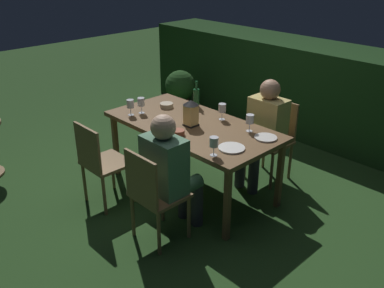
{
  "coord_description": "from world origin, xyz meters",
  "views": [
    {
      "loc": [
        2.83,
        -2.71,
        2.36
      ],
      "look_at": [
        0.0,
        0.0,
        0.53
      ],
      "focal_mm": 39.58,
      "sensor_mm": 36.0,
      "label": 1
    }
  ],
  "objects_px": {
    "wine_glass_b": "(130,104)",
    "bowl_bread": "(167,105)",
    "dining_table": "(192,129)",
    "wine_glass_c": "(250,120)",
    "chair_side_left_a": "(100,161)",
    "chair_side_right_b": "(273,136)",
    "lantern_centerpiece": "(191,111)",
    "green_bottle_on_table": "(196,97)",
    "plate_a": "(266,138)",
    "bowl_olives": "(178,132)",
    "wine_glass_e": "(214,143)",
    "plate_b": "(232,148)",
    "chair_side_left_b": "(153,193)",
    "potted_plant_by_hedge": "(180,89)",
    "wine_glass_d": "(141,103)",
    "person_in_mustard": "(263,128)",
    "person_in_green": "(170,169)",
    "wine_glass_a": "(222,109)"
  },
  "relations": [
    {
      "from": "dining_table",
      "to": "bowl_bread",
      "type": "bearing_deg",
      "value": 167.03
    },
    {
      "from": "person_in_mustard",
      "to": "wine_glass_c",
      "type": "height_order",
      "value": "person_in_mustard"
    },
    {
      "from": "wine_glass_b",
      "to": "potted_plant_by_hedge",
      "type": "bearing_deg",
      "value": 122.97
    },
    {
      "from": "person_in_mustard",
      "to": "wine_glass_a",
      "type": "height_order",
      "value": "person_in_mustard"
    },
    {
      "from": "dining_table",
      "to": "wine_glass_c",
      "type": "height_order",
      "value": "wine_glass_c"
    },
    {
      "from": "dining_table",
      "to": "wine_glass_d",
      "type": "distance_m",
      "value": 0.64
    },
    {
      "from": "green_bottle_on_table",
      "to": "wine_glass_d",
      "type": "distance_m",
      "value": 0.62
    },
    {
      "from": "plate_a",
      "to": "potted_plant_by_hedge",
      "type": "bearing_deg",
      "value": 154.78
    },
    {
      "from": "person_in_mustard",
      "to": "wine_glass_a",
      "type": "relative_size",
      "value": 6.8
    },
    {
      "from": "chair_side_left_a",
      "to": "plate_a",
      "type": "xyz_separation_m",
      "value": [
        1.14,
        1.08,
        0.28
      ]
    },
    {
      "from": "person_in_mustard",
      "to": "wine_glass_b",
      "type": "bearing_deg",
      "value": -137.17
    },
    {
      "from": "bowl_olives",
      "to": "dining_table",
      "type": "bearing_deg",
      "value": 111.59
    },
    {
      "from": "wine_glass_c",
      "to": "wine_glass_e",
      "type": "height_order",
      "value": "same"
    },
    {
      "from": "bowl_bread",
      "to": "potted_plant_by_hedge",
      "type": "height_order",
      "value": "bowl_bread"
    },
    {
      "from": "plate_a",
      "to": "person_in_green",
      "type": "bearing_deg",
      "value": -110.07
    },
    {
      "from": "bowl_olives",
      "to": "wine_glass_e",
      "type": "bearing_deg",
      "value": -7.62
    },
    {
      "from": "wine_glass_a",
      "to": "bowl_olives",
      "type": "xyz_separation_m",
      "value": [
        -0.02,
        -0.59,
        -0.09
      ]
    },
    {
      "from": "green_bottle_on_table",
      "to": "person_in_mustard",
      "type": "bearing_deg",
      "value": 20.0
    },
    {
      "from": "wine_glass_e",
      "to": "plate_b",
      "type": "distance_m",
      "value": 0.23
    },
    {
      "from": "wine_glass_c",
      "to": "bowl_olives",
      "type": "relative_size",
      "value": 1.41
    },
    {
      "from": "person_in_green",
      "to": "wine_glass_d",
      "type": "xyz_separation_m",
      "value": [
        -0.99,
        0.46,
        0.23
      ]
    },
    {
      "from": "plate_b",
      "to": "potted_plant_by_hedge",
      "type": "height_order",
      "value": "plate_b"
    },
    {
      "from": "lantern_centerpiece",
      "to": "green_bottle_on_table",
      "type": "bearing_deg",
      "value": 130.13
    },
    {
      "from": "chair_side_left_a",
      "to": "chair_side_left_b",
      "type": "bearing_deg",
      "value": 0.0
    },
    {
      "from": "chair_side_left_b",
      "to": "bowl_olives",
      "type": "distance_m",
      "value": 0.69
    },
    {
      "from": "chair_side_left_b",
      "to": "wine_glass_b",
      "type": "height_order",
      "value": "wine_glass_b"
    },
    {
      "from": "chair_side_left_b",
      "to": "lantern_centerpiece",
      "type": "bearing_deg",
      "value": 115.35
    },
    {
      "from": "person_in_green",
      "to": "wine_glass_c",
      "type": "distance_m",
      "value": 0.95
    },
    {
      "from": "wine_glass_d",
      "to": "chair_side_left_b",
      "type": "bearing_deg",
      "value": -33.6
    },
    {
      "from": "dining_table",
      "to": "bowl_bread",
      "type": "xyz_separation_m",
      "value": [
        -0.53,
        0.12,
        0.08
      ]
    },
    {
      "from": "dining_table",
      "to": "person_in_mustard",
      "type": "distance_m",
      "value": 0.77
    },
    {
      "from": "person_in_mustard",
      "to": "plate_a",
      "type": "xyz_separation_m",
      "value": [
        0.32,
        -0.4,
        0.12
      ]
    },
    {
      "from": "chair_side_left_a",
      "to": "person_in_mustard",
      "type": "bearing_deg",
      "value": 61.36
    },
    {
      "from": "person_in_green",
      "to": "plate_a",
      "type": "bearing_deg",
      "value": 69.93
    },
    {
      "from": "wine_glass_b",
      "to": "bowl_bread",
      "type": "distance_m",
      "value": 0.44
    },
    {
      "from": "chair_side_left_a",
      "to": "chair_side_right_b",
      "type": "distance_m",
      "value": 1.87
    },
    {
      "from": "person_in_green",
      "to": "bowl_olives",
      "type": "bearing_deg",
      "value": 129.24
    },
    {
      "from": "chair_side_right_b",
      "to": "wine_glass_a",
      "type": "xyz_separation_m",
      "value": [
        -0.27,
        -0.54,
        0.39
      ]
    },
    {
      "from": "chair_side_left_a",
      "to": "plate_a",
      "type": "distance_m",
      "value": 1.6
    },
    {
      "from": "wine_glass_d",
      "to": "bowl_bread",
      "type": "distance_m",
      "value": 0.32
    },
    {
      "from": "plate_b",
      "to": "chair_side_left_a",
      "type": "bearing_deg",
      "value": -147.12
    },
    {
      "from": "person_in_mustard",
      "to": "potted_plant_by_hedge",
      "type": "xyz_separation_m",
      "value": [
        -2.12,
        0.75,
        -0.23
      ]
    },
    {
      "from": "wine_glass_a",
      "to": "wine_glass_e",
      "type": "xyz_separation_m",
      "value": [
        0.51,
        -0.66,
        0.0
      ]
    },
    {
      "from": "lantern_centerpiece",
      "to": "wine_glass_a",
      "type": "distance_m",
      "value": 0.36
    },
    {
      "from": "chair_side_left_a",
      "to": "bowl_bread",
      "type": "distance_m",
      "value": 1.02
    },
    {
      "from": "chair_side_right_b",
      "to": "plate_a",
      "type": "height_order",
      "value": "chair_side_right_b"
    },
    {
      "from": "chair_side_left_b",
      "to": "bowl_bread",
      "type": "distance_m",
      "value": 1.38
    },
    {
      "from": "lantern_centerpiece",
      "to": "wine_glass_d",
      "type": "bearing_deg",
      "value": -166.91
    },
    {
      "from": "wine_glass_b",
      "to": "bowl_olives",
      "type": "bearing_deg",
      "value": 0.93
    },
    {
      "from": "chair_side_left_b",
      "to": "wine_glass_d",
      "type": "xyz_separation_m",
      "value": [
        -0.99,
        0.66,
        0.39
      ]
    }
  ]
}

